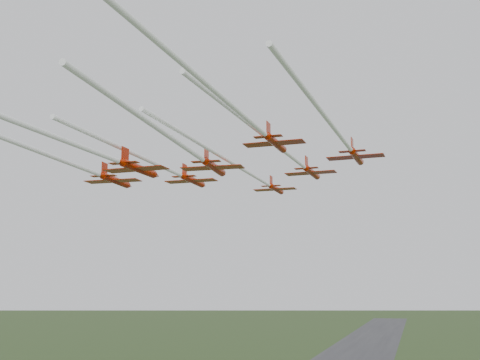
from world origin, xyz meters
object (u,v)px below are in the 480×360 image
(jet_lead, at_px, (251,174))
(jet_row3_mid, at_px, (192,152))
(jet_row3_right, at_px, (342,138))
(jet_row4_right, at_px, (231,105))
(jet_row4_left, at_px, (97,153))
(jet_row2_right, at_px, (290,155))
(jet_row2_left, at_px, (169,170))
(jet_row3_left, at_px, (55,157))

(jet_lead, xyz_separation_m, jet_row3_mid, (-2.12, -23.97, -1.22))
(jet_row3_right, height_order, jet_row4_right, jet_row3_right)
(jet_row3_mid, relative_size, jet_row4_left, 1.04)
(jet_row3_mid, bearing_deg, jet_row2_right, 42.15)
(jet_row2_right, xyz_separation_m, jet_row4_left, (-20.58, -21.66, -3.11))
(jet_row3_right, bearing_deg, jet_row4_left, -158.13)
(jet_row4_left, bearing_deg, jet_row3_right, 21.54)
(jet_row2_left, relative_size, jet_row4_left, 0.99)
(jet_row3_right, bearing_deg, jet_row2_left, 156.89)
(jet_lead, xyz_separation_m, jet_row4_right, (9.66, -43.77, -1.46))
(jet_row3_right, bearing_deg, jet_row3_mid, -177.58)
(jet_row3_left, xyz_separation_m, jet_row3_right, (39.85, 4.01, 0.91))
(jet_row2_right, height_order, jet_row3_left, jet_row2_right)
(jet_row3_left, bearing_deg, jet_lead, 52.48)
(jet_row3_left, relative_size, jet_row4_left, 1.40)
(jet_row2_left, height_order, jet_row4_right, jet_row2_left)
(jet_lead, bearing_deg, jet_row4_left, -105.24)
(jet_row2_left, bearing_deg, jet_row3_right, -25.24)
(jet_row4_right, bearing_deg, jet_row3_left, 156.12)
(jet_row2_right, relative_size, jet_row3_left, 0.83)
(jet_lead, xyz_separation_m, jet_row4_left, (-11.03, -34.25, -3.09))
(jet_lead, xyz_separation_m, jet_row2_right, (9.55, -12.59, 0.03))
(jet_lead, distance_m, jet_row4_left, 36.12)
(jet_row3_mid, relative_size, jet_row3_right, 1.06)
(jet_row3_left, relative_size, jet_row4_right, 1.12)
(jet_lead, xyz_separation_m, jet_row2_left, (-11.74, -8.97, -0.34))
(jet_row2_left, distance_m, jet_row4_right, 40.87)
(jet_row3_mid, bearing_deg, jet_lead, 82.81)
(jet_row3_left, bearing_deg, jet_row4_right, -27.67)
(jet_row2_left, bearing_deg, jet_row2_right, -8.08)
(jet_row3_left, bearing_deg, jet_row3_mid, 12.24)
(jet_row2_right, distance_m, jet_row3_mid, 16.34)
(jet_row2_right, distance_m, jet_row3_right, 15.11)
(jet_row2_right, xyz_separation_m, jet_row3_right, (9.32, -11.86, -0.95))
(jet_row3_mid, bearing_deg, jet_row2_left, 120.54)
(jet_row3_mid, bearing_deg, jet_row4_left, -133.08)
(jet_row2_left, relative_size, jet_row3_left, 0.71)
(jet_lead, distance_m, jet_row3_mid, 24.10)
(jet_row4_left, height_order, jet_row4_right, jet_row4_right)
(jet_row2_right, bearing_deg, jet_lead, 131.10)
(jet_row2_left, distance_m, jet_row3_right, 34.31)
(jet_row4_right, bearing_deg, jet_row2_left, 124.28)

